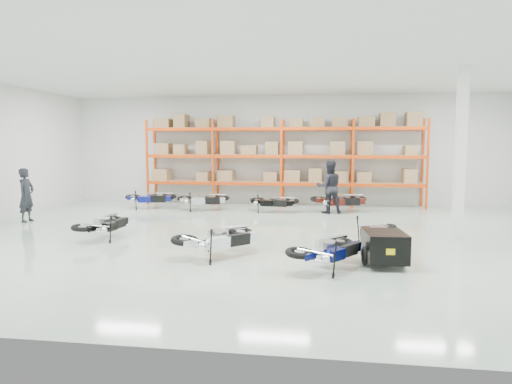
% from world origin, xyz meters
% --- Properties ---
extents(room, '(18.00, 18.00, 18.00)m').
position_xyz_m(room, '(0.00, 0.00, 2.25)').
color(room, '#B6CBBB').
rests_on(room, ground).
extents(pallet_rack, '(11.28, 0.98, 3.62)m').
position_xyz_m(pallet_rack, '(-0.00, 6.45, 2.26)').
color(pallet_rack, '#DE400B').
rests_on(pallet_rack, ground).
extents(structural_column, '(0.25, 0.25, 4.50)m').
position_xyz_m(structural_column, '(5.20, 0.50, 2.25)').
color(structural_column, white).
rests_on(structural_column, ground).
extents(moto_blue_centre, '(1.64, 1.81, 1.07)m').
position_xyz_m(moto_blue_centre, '(1.77, -3.09, 0.50)').
color(moto_blue_centre, '#060C44').
rests_on(moto_blue_centre, ground).
extents(moto_silver_left, '(1.86, 1.85, 1.14)m').
position_xyz_m(moto_silver_left, '(-0.62, -2.47, 0.54)').
color(moto_silver_left, silver).
rests_on(moto_silver_left, ground).
extents(moto_black_far_left, '(0.96, 1.70, 1.06)m').
position_xyz_m(moto_black_far_left, '(-4.05, -0.96, 0.50)').
color(moto_black_far_left, black).
rests_on(moto_black_far_left, ground).
extents(moto_touring_right, '(1.07, 1.74, 1.05)m').
position_xyz_m(moto_touring_right, '(2.90, -1.11, 0.50)').
color(moto_touring_right, black).
rests_on(moto_touring_right, ground).
extents(trailer, '(0.89, 1.70, 0.70)m').
position_xyz_m(trailer, '(2.90, -2.71, 0.41)').
color(trailer, black).
rests_on(trailer, ground).
extents(moto_back_a, '(1.86, 1.23, 1.11)m').
position_xyz_m(moto_back_a, '(-5.01, 4.75, 0.52)').
color(moto_back_a, navy).
rests_on(moto_back_a, ground).
extents(moto_back_b, '(1.87, 1.24, 1.11)m').
position_xyz_m(moto_back_b, '(-2.82, 4.52, 0.52)').
color(moto_back_b, '#A9ACB2').
rests_on(moto_back_b, ground).
extents(moto_back_c, '(1.70, 1.02, 1.04)m').
position_xyz_m(moto_back_c, '(-0.16, 4.42, 0.49)').
color(moto_back_c, black).
rests_on(moto_back_c, ground).
extents(moto_back_d, '(1.98, 1.31, 1.18)m').
position_xyz_m(moto_back_d, '(2.28, 4.79, 0.56)').
color(moto_back_d, '#47120E').
rests_on(moto_back_d, ground).
extents(person_left, '(0.42, 0.63, 1.73)m').
position_xyz_m(person_left, '(-7.80, 1.22, 0.87)').
color(person_left, black).
rests_on(person_left, ground).
extents(person_back, '(1.05, 0.89, 1.92)m').
position_xyz_m(person_back, '(1.88, 4.47, 0.96)').
color(person_back, black).
rests_on(person_back, ground).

